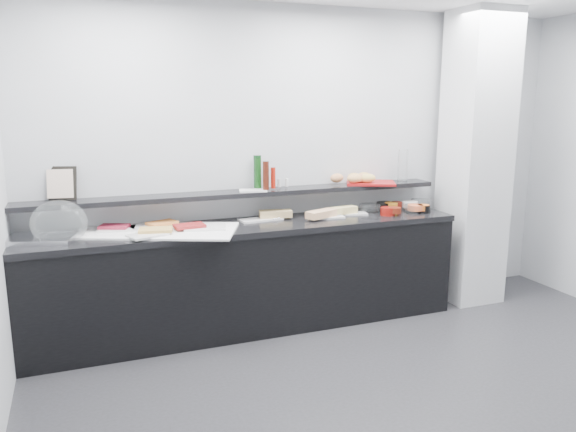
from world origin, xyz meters
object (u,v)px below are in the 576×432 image
object	(u,v)px
cloche_base	(40,239)
sandwich_plate_mid	(325,217)
condiment_tray	(253,190)
bread_tray	(371,183)
framed_print	(63,183)
carafe	(403,166)

from	to	relation	value
cloche_base	sandwich_plate_mid	xyz separation A→B (m)	(2.27, 0.01, -0.01)
sandwich_plate_mid	condiment_tray	bearing A→B (deg)	174.68
sandwich_plate_mid	bread_tray	world-z (taller)	bread_tray
framed_print	carafe	bearing A→B (deg)	17.14
sandwich_plate_mid	bread_tray	bearing A→B (deg)	23.26
cloche_base	sandwich_plate_mid	bearing A→B (deg)	16.05
condiment_tray	carafe	xyz separation A→B (m)	(1.48, 0.04, 0.14)
carafe	condiment_tray	bearing A→B (deg)	-178.35
cloche_base	sandwich_plate_mid	distance (m)	2.27
framed_print	carafe	xyz separation A→B (m)	(2.97, -0.08, 0.02)
bread_tray	carafe	world-z (taller)	carafe
cloche_base	bread_tray	size ratio (longest dim) A/B	1.12
condiment_tray	bread_tray	size ratio (longest dim) A/B	0.54
framed_print	carafe	size ratio (longest dim) A/B	0.87
condiment_tray	cloche_base	bearing A→B (deg)	-160.89
condiment_tray	bread_tray	distance (m)	1.13
bread_tray	carafe	distance (m)	0.39
framed_print	sandwich_plate_mid	bearing A→B (deg)	11.61
framed_print	condiment_tray	bearing A→B (deg)	14.00
cloche_base	sandwich_plate_mid	world-z (taller)	cloche_base
framed_print	condiment_tray	size ratio (longest dim) A/B	1.12
cloche_base	condiment_tray	xyz separation A→B (m)	(1.66, 0.14, 0.24)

